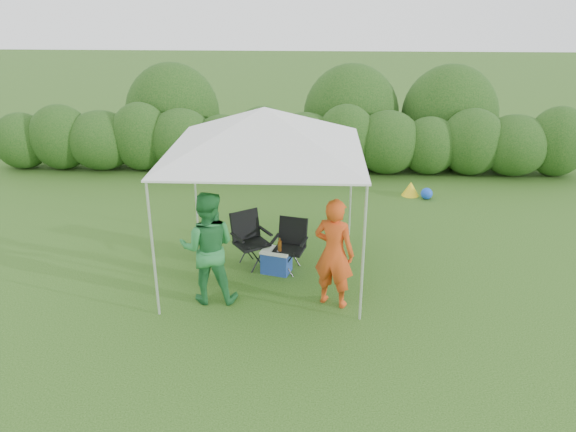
{
  "coord_description": "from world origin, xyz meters",
  "views": [
    {
      "loc": [
        0.77,
        -8.13,
        4.59
      ],
      "look_at": [
        0.37,
        0.4,
        1.05
      ],
      "focal_mm": 35.0,
      "sensor_mm": 36.0,
      "label": 1
    }
  ],
  "objects_px": {
    "chair_left": "(249,236)",
    "woman": "(208,248)",
    "canopy": "(265,130)",
    "chair_right": "(291,241)",
    "man": "(334,253)",
    "cooler": "(276,261)"
  },
  "relations": [
    {
      "from": "man",
      "to": "cooler",
      "type": "height_order",
      "value": "man"
    },
    {
      "from": "chair_right",
      "to": "man",
      "type": "bearing_deg",
      "value": -44.62
    },
    {
      "from": "chair_left",
      "to": "woman",
      "type": "xyz_separation_m",
      "value": [
        -0.48,
        -1.23,
        0.35
      ]
    },
    {
      "from": "chair_left",
      "to": "man",
      "type": "xyz_separation_m",
      "value": [
        1.43,
        -1.27,
        0.32
      ]
    },
    {
      "from": "man",
      "to": "woman",
      "type": "bearing_deg",
      "value": 22.31
    },
    {
      "from": "chair_left",
      "to": "cooler",
      "type": "bearing_deg",
      "value": -63.96
    },
    {
      "from": "chair_left",
      "to": "woman",
      "type": "height_order",
      "value": "woman"
    },
    {
      "from": "man",
      "to": "woman",
      "type": "relative_size",
      "value": 0.97
    },
    {
      "from": "canopy",
      "to": "man",
      "type": "xyz_separation_m",
      "value": [
        1.11,
        -1.07,
        -1.6
      ]
    },
    {
      "from": "cooler",
      "to": "chair_left",
      "type": "bearing_deg",
      "value": 165.75
    },
    {
      "from": "chair_left",
      "to": "woman",
      "type": "distance_m",
      "value": 1.36
    },
    {
      "from": "chair_right",
      "to": "woman",
      "type": "relative_size",
      "value": 0.5
    },
    {
      "from": "cooler",
      "to": "canopy",
      "type": "bearing_deg",
      "value": 169.75
    },
    {
      "from": "woman",
      "to": "chair_left",
      "type": "bearing_deg",
      "value": -113.45
    },
    {
      "from": "man",
      "to": "cooler",
      "type": "xyz_separation_m",
      "value": [
        -0.94,
        0.99,
        -0.66
      ]
    },
    {
      "from": "canopy",
      "to": "cooler",
      "type": "distance_m",
      "value": 2.26
    },
    {
      "from": "canopy",
      "to": "chair_right",
      "type": "xyz_separation_m",
      "value": [
        0.41,
        0.08,
        -1.96
      ]
    },
    {
      "from": "man",
      "to": "cooler",
      "type": "bearing_deg",
      "value": -23.0
    },
    {
      "from": "chair_right",
      "to": "chair_left",
      "type": "relative_size",
      "value": 0.93
    },
    {
      "from": "chair_right",
      "to": "chair_left",
      "type": "bearing_deg",
      "value": -175.19
    },
    {
      "from": "chair_left",
      "to": "cooler",
      "type": "relative_size",
      "value": 1.68
    },
    {
      "from": "chair_left",
      "to": "woman",
      "type": "relative_size",
      "value": 0.54
    }
  ]
}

